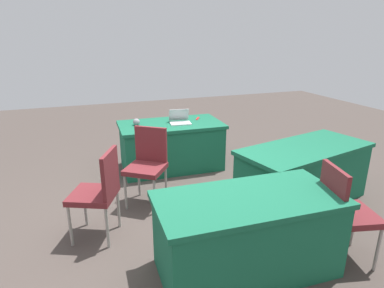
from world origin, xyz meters
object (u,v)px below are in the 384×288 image
at_px(table_foreground, 171,145).
at_px(table_mid_left, 303,174).
at_px(laptop_silver, 180,121).
at_px(chair_near_front, 148,161).
at_px(chair_aisle, 99,189).
at_px(yarn_ball, 136,122).
at_px(table_mid_right, 247,234).
at_px(chair_tucked_left, 344,208).
at_px(scissors_red, 198,118).

xyz_separation_m(table_foreground, table_mid_left, (-1.25, 1.65, 0.00)).
bearing_deg(laptop_silver, chair_near_front, 60.73).
xyz_separation_m(table_mid_left, laptop_silver, (1.11, -1.61, 0.40)).
relative_size(chair_aisle, yarn_ball, 9.28).
bearing_deg(laptop_silver, chair_aisle, 56.72).
height_order(table_mid_right, chair_tucked_left, chair_tucked_left).
distance_m(laptop_silver, scissors_red, 0.40).
bearing_deg(chair_tucked_left, table_mid_left, 172.46).
relative_size(table_foreground, chair_aisle, 1.69).
bearing_deg(table_mid_left, laptop_silver, -55.44).
bearing_deg(table_mid_right, laptop_silver, -94.44).
relative_size(table_foreground, yarn_ball, 15.64).
distance_m(chair_aisle, yarn_ball, 1.83).
xyz_separation_m(table_mid_left, chair_near_front, (1.85, -0.63, 0.19)).
bearing_deg(chair_tucked_left, yarn_ball, -140.89).
distance_m(table_mid_left, laptop_silver, 2.00).
bearing_deg(table_foreground, table_mid_right, 88.70).
bearing_deg(chair_aisle, table_mid_right, -105.04).
xyz_separation_m(table_mid_left, chair_tucked_left, (0.42, 1.10, 0.18)).
bearing_deg(yarn_ball, laptop_silver, 171.22).
relative_size(chair_tucked_left, laptop_silver, 2.69).
xyz_separation_m(table_mid_left, table_mid_right, (1.31, 0.93, 0.00)).
height_order(table_mid_left, laptop_silver, laptop_silver).
bearing_deg(yarn_ball, table_mid_right, 100.00).
distance_m(table_foreground, table_mid_left, 2.07).
distance_m(chair_near_front, scissors_red, 1.60).
bearing_deg(scissors_red, yarn_ball, -55.65).
relative_size(table_foreground, chair_tucked_left, 1.70).
height_order(table_mid_right, laptop_silver, laptop_silver).
bearing_deg(table_foreground, chair_tucked_left, 106.76).
relative_size(table_foreground, table_mid_left, 0.87).
height_order(yarn_ball, scissors_red, yarn_ball).
distance_m(table_mid_right, chair_near_front, 1.66).
distance_m(table_mid_left, table_mid_right, 1.60).
bearing_deg(yarn_ball, chair_tucked_left, 115.68).
xyz_separation_m(chair_near_front, yarn_ball, (-0.08, -1.08, 0.23)).
bearing_deg(table_foreground, chair_near_front, 59.35).
relative_size(table_mid_right, chair_near_front, 1.71).
height_order(table_foreground, table_mid_left, same).
height_order(chair_tucked_left, scissors_red, chair_tucked_left).
relative_size(table_foreground, scissors_red, 9.02).
bearing_deg(laptop_silver, table_foreground, -7.73).
bearing_deg(chair_aisle, laptop_silver, -16.58).
xyz_separation_m(chair_near_front, scissors_red, (-1.10, -1.15, 0.18)).
distance_m(table_mid_right, chair_aisle, 1.54).
bearing_deg(chair_near_front, table_mid_right, 145.38).
bearing_deg(table_foreground, chair_aisle, 52.51).
relative_size(laptop_silver, yarn_ball, 3.41).
distance_m(table_foreground, laptop_silver, 0.43).
bearing_deg(table_mid_right, chair_tucked_left, 169.02).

